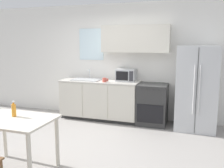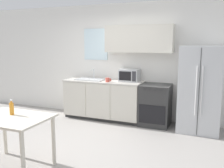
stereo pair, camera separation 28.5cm
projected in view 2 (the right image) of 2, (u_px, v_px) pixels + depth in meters
ground_plane at (81, 145)px, 4.43m from camera, size 12.00×12.00×0.00m
wall_back at (122, 58)px, 5.94m from camera, size 12.00×0.38×2.70m
kitchen_counter at (104, 99)px, 5.92m from camera, size 1.86×0.66×0.92m
oven_range at (155, 105)px, 5.47m from camera, size 0.64×0.66×0.90m
refrigerator at (200, 89)px, 5.03m from camera, size 0.80×0.76×1.73m
kitchen_sink at (91, 79)px, 5.98m from camera, size 0.68×0.44×0.24m
microwave at (130, 75)px, 5.71m from camera, size 0.44×0.34×0.28m
coffee_mug at (108, 80)px, 5.62m from camera, size 0.13×0.09×0.09m
dining_table at (11, 125)px, 3.52m from camera, size 1.06×0.77×0.77m
drink_bottle at (12, 108)px, 3.59m from camera, size 0.06×0.06×0.22m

